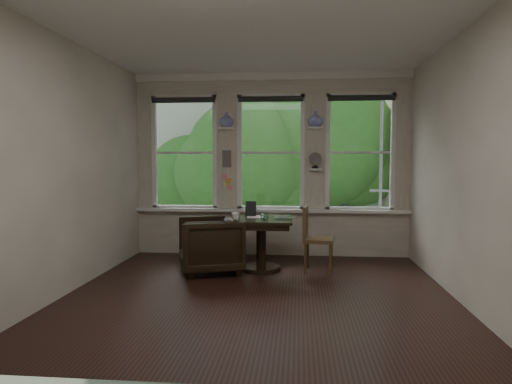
# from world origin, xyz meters

# --- Properties ---
(ground) EXTENTS (4.50, 4.50, 0.00)m
(ground) POSITION_xyz_m (0.00, 0.00, 0.00)
(ground) COLOR black
(ground) RESTS_ON ground
(ceiling) EXTENTS (4.50, 4.50, 0.00)m
(ceiling) POSITION_xyz_m (0.00, 0.00, 3.00)
(ceiling) COLOR silver
(ceiling) RESTS_ON ground
(wall_back) EXTENTS (4.50, 0.00, 4.50)m
(wall_back) POSITION_xyz_m (0.00, 2.25, 1.50)
(wall_back) COLOR beige
(wall_back) RESTS_ON ground
(wall_front) EXTENTS (4.50, 0.00, 4.50)m
(wall_front) POSITION_xyz_m (0.00, -2.25, 1.50)
(wall_front) COLOR beige
(wall_front) RESTS_ON ground
(wall_left) EXTENTS (0.00, 4.50, 4.50)m
(wall_left) POSITION_xyz_m (-2.25, 0.00, 1.50)
(wall_left) COLOR beige
(wall_left) RESTS_ON ground
(wall_right) EXTENTS (0.00, 4.50, 4.50)m
(wall_right) POSITION_xyz_m (2.25, 0.00, 1.50)
(wall_right) COLOR beige
(wall_right) RESTS_ON ground
(window_left) EXTENTS (1.10, 0.12, 1.90)m
(window_left) POSITION_xyz_m (-1.45, 2.25, 1.70)
(window_left) COLOR white
(window_left) RESTS_ON ground
(window_center) EXTENTS (1.10, 0.12, 1.90)m
(window_center) POSITION_xyz_m (0.00, 2.25, 1.70)
(window_center) COLOR white
(window_center) RESTS_ON ground
(window_right) EXTENTS (1.10, 0.12, 1.90)m
(window_right) POSITION_xyz_m (1.45, 2.25, 1.70)
(window_right) COLOR white
(window_right) RESTS_ON ground
(shelf_left) EXTENTS (0.26, 0.16, 0.03)m
(shelf_left) POSITION_xyz_m (-0.72, 2.15, 2.10)
(shelf_left) COLOR white
(shelf_left) RESTS_ON ground
(shelf_right) EXTENTS (0.26, 0.16, 0.03)m
(shelf_right) POSITION_xyz_m (0.72, 2.15, 2.10)
(shelf_right) COLOR white
(shelf_right) RESTS_ON ground
(intercom) EXTENTS (0.14, 0.06, 0.28)m
(intercom) POSITION_xyz_m (-0.72, 2.18, 1.60)
(intercom) COLOR #59544F
(intercom) RESTS_ON ground
(sticky_notes) EXTENTS (0.16, 0.01, 0.24)m
(sticky_notes) POSITION_xyz_m (-0.72, 2.19, 1.25)
(sticky_notes) COLOR pink
(sticky_notes) RESTS_ON ground
(desk_fan) EXTENTS (0.20, 0.20, 0.24)m
(desk_fan) POSITION_xyz_m (0.72, 2.13, 1.53)
(desk_fan) COLOR #59544F
(desk_fan) RESTS_ON ground
(vase_left) EXTENTS (0.24, 0.24, 0.25)m
(vase_left) POSITION_xyz_m (-0.72, 2.15, 2.24)
(vase_left) COLOR white
(vase_left) RESTS_ON shelf_left
(vase_right) EXTENTS (0.24, 0.24, 0.25)m
(vase_right) POSITION_xyz_m (0.72, 2.15, 2.24)
(vase_right) COLOR white
(vase_right) RESTS_ON shelf_right
(table) EXTENTS (0.90, 0.90, 0.75)m
(table) POSITION_xyz_m (-0.07, 1.13, 0.38)
(table) COLOR black
(table) RESTS_ON ground
(armchair_left) EXTENTS (1.07, 1.06, 0.78)m
(armchair_left) POSITION_xyz_m (-0.77, 0.94, 0.39)
(armchair_left) COLOR black
(armchair_left) RESTS_ON ground
(cushion_red) EXTENTS (0.45, 0.45, 0.06)m
(cushion_red) POSITION_xyz_m (-0.77, 0.94, 0.45)
(cushion_red) COLOR maroon
(cushion_red) RESTS_ON armchair_left
(side_chair_right) EXTENTS (0.47, 0.47, 0.92)m
(side_chair_right) POSITION_xyz_m (0.75, 1.14, 0.46)
(side_chair_right) COLOR #49311A
(side_chair_right) RESTS_ON ground
(laptop) EXTENTS (0.40, 0.32, 0.03)m
(laptop) POSITION_xyz_m (0.27, 1.02, 0.76)
(laptop) COLOR black
(laptop) RESTS_ON table
(mug) EXTENTS (0.14, 0.14, 0.10)m
(mug) POSITION_xyz_m (-0.40, 0.88, 0.80)
(mug) COLOR white
(mug) RESTS_ON table
(drinking_glass) EXTENTS (0.15, 0.15, 0.09)m
(drinking_glass) POSITION_xyz_m (-0.00, 0.95, 0.80)
(drinking_glass) COLOR white
(drinking_glass) RESTS_ON table
(tablet) EXTENTS (0.16, 0.08, 0.22)m
(tablet) POSITION_xyz_m (-0.24, 1.36, 0.86)
(tablet) COLOR black
(tablet) RESTS_ON table
(papers) EXTENTS (0.24, 0.31, 0.00)m
(papers) POSITION_xyz_m (-0.17, 1.28, 0.75)
(papers) COLOR silver
(papers) RESTS_ON table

